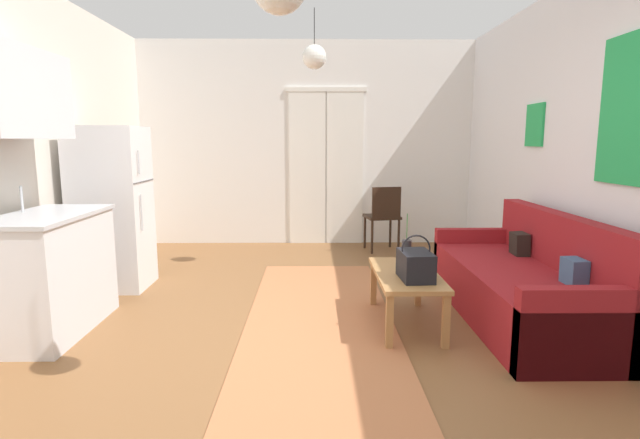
{
  "coord_description": "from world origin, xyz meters",
  "views": [
    {
      "loc": [
        0.1,
        -3.25,
        1.45
      ],
      "look_at": [
        0.16,
        1.08,
        0.75
      ],
      "focal_mm": 27.68,
      "sensor_mm": 36.0,
      "label": 1
    }
  ],
  "objects_px": {
    "bamboo_vase": "(406,252)",
    "handbag": "(416,265)",
    "couch": "(527,286)",
    "accent_chair": "(383,214)",
    "pendant_lamp_far": "(314,57)",
    "coffee_table": "(406,279)",
    "refrigerator": "(112,208)"
  },
  "relations": [
    {
      "from": "couch",
      "to": "bamboo_vase",
      "type": "xyz_separation_m",
      "value": [
        -0.96,
        0.14,
        0.26
      ]
    },
    {
      "from": "bamboo_vase",
      "to": "accent_chair",
      "type": "bearing_deg",
      "value": 86.47
    },
    {
      "from": "coffee_table",
      "to": "accent_chair",
      "type": "height_order",
      "value": "accent_chair"
    },
    {
      "from": "bamboo_vase",
      "to": "refrigerator",
      "type": "distance_m",
      "value": 2.87
    },
    {
      "from": "couch",
      "to": "coffee_table",
      "type": "distance_m",
      "value": 1.01
    },
    {
      "from": "coffee_table",
      "to": "bamboo_vase",
      "type": "bearing_deg",
      "value": 80.09
    },
    {
      "from": "bamboo_vase",
      "to": "accent_chair",
      "type": "xyz_separation_m",
      "value": [
        0.15,
        2.38,
        -0.04
      ]
    },
    {
      "from": "bamboo_vase",
      "to": "handbag",
      "type": "xyz_separation_m",
      "value": [
        -0.01,
        -0.43,
        0.0
      ]
    },
    {
      "from": "handbag",
      "to": "refrigerator",
      "type": "xyz_separation_m",
      "value": [
        -2.73,
        1.26,
        0.26
      ]
    },
    {
      "from": "couch",
      "to": "coffee_table",
      "type": "height_order",
      "value": "couch"
    },
    {
      "from": "couch",
      "to": "refrigerator",
      "type": "xyz_separation_m",
      "value": [
        -3.7,
        0.96,
        0.51
      ]
    },
    {
      "from": "pendant_lamp_far",
      "to": "coffee_table",
      "type": "bearing_deg",
      "value": -66.07
    },
    {
      "from": "handbag",
      "to": "accent_chair",
      "type": "relative_size",
      "value": 0.41
    },
    {
      "from": "coffee_table",
      "to": "bamboo_vase",
      "type": "distance_m",
      "value": 0.29
    },
    {
      "from": "coffee_table",
      "to": "refrigerator",
      "type": "xyz_separation_m",
      "value": [
        -2.7,
        1.06,
        0.42
      ]
    },
    {
      "from": "bamboo_vase",
      "to": "accent_chair",
      "type": "height_order",
      "value": "accent_chair"
    },
    {
      "from": "handbag",
      "to": "accent_chair",
      "type": "xyz_separation_m",
      "value": [
        0.16,
        2.81,
        -0.04
      ]
    },
    {
      "from": "refrigerator",
      "to": "pendant_lamp_far",
      "type": "relative_size",
      "value": 2.58
    },
    {
      "from": "accent_chair",
      "to": "refrigerator",
      "type": "bearing_deg",
      "value": 18.35
    },
    {
      "from": "coffee_table",
      "to": "handbag",
      "type": "xyz_separation_m",
      "value": [
        0.03,
        -0.19,
        0.17
      ]
    },
    {
      "from": "refrigerator",
      "to": "accent_chair",
      "type": "xyz_separation_m",
      "value": [
        2.89,
        1.55,
        -0.3
      ]
    },
    {
      "from": "accent_chair",
      "to": "pendant_lamp_far",
      "type": "xyz_separation_m",
      "value": [
        -0.9,
        -1.01,
        1.81
      ]
    },
    {
      "from": "coffee_table",
      "to": "handbag",
      "type": "distance_m",
      "value": 0.26
    },
    {
      "from": "couch",
      "to": "bamboo_vase",
      "type": "height_order",
      "value": "couch"
    },
    {
      "from": "couch",
      "to": "handbag",
      "type": "relative_size",
      "value": 6.04
    },
    {
      "from": "coffee_table",
      "to": "handbag",
      "type": "bearing_deg",
      "value": -81.47
    },
    {
      "from": "bamboo_vase",
      "to": "refrigerator",
      "type": "xyz_separation_m",
      "value": [
        -2.74,
        0.83,
        0.26
      ]
    },
    {
      "from": "refrigerator",
      "to": "pendant_lamp_far",
      "type": "bearing_deg",
      "value": 15.29
    },
    {
      "from": "refrigerator",
      "to": "accent_chair",
      "type": "relative_size",
      "value": 1.84
    },
    {
      "from": "bamboo_vase",
      "to": "handbag",
      "type": "bearing_deg",
      "value": -91.58
    },
    {
      "from": "coffee_table",
      "to": "handbag",
      "type": "height_order",
      "value": "handbag"
    },
    {
      "from": "handbag",
      "to": "pendant_lamp_far",
      "type": "distance_m",
      "value": 2.63
    }
  ]
}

